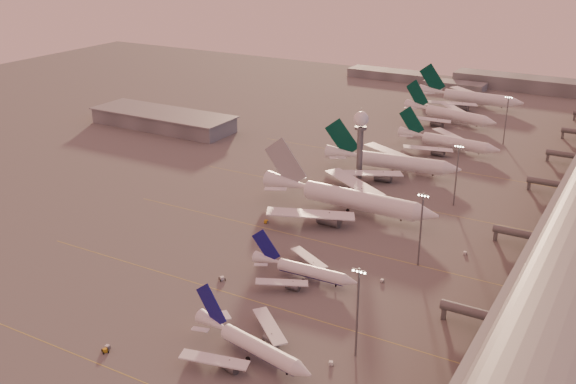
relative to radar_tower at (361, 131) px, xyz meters
The scene contains 25 objects.
ground 121.92m from the radar_tower, 92.39° to the right, with size 700.00×700.00×0.00m, color #585555.
taxiway_markings 71.83m from the radar_tower, 68.66° to the right, with size 180.00×185.25×0.02m.
hangar 127.68m from the radar_tower, behind, with size 82.00×27.00×8.50m.
radar_tower is the anchor object (origin of this frame).
mast_a 131.38m from the radar_tower, 66.17° to the right, with size 3.60×0.56×25.00m.
mast_b 82.32m from the radar_tower, 52.43° to the right, with size 3.60×0.56×25.00m.
mast_c 46.66m from the radar_tower, 12.53° to the right, with size 3.60×0.56×25.00m.
mast_d 91.11m from the radar_tower, 61.74° to the left, with size 3.60×0.56×25.00m.
distant_horizon 205.86m from the radar_tower, 90.67° to the left, with size 165.00×37.50×9.00m.
narrowbody_near 138.24m from the radar_tower, 77.11° to the right, with size 39.03×30.85×15.40m.
narrowbody_mid 96.30m from the radar_tower, 76.07° to the right, with size 36.01×28.74×14.07m.
widebody_white 42.60m from the radar_tower, 71.90° to the right, with size 72.57×58.15×25.53m.
greentail_a 23.58m from the radar_tower, 52.02° to the left, with size 61.71×49.56×22.46m.
greentail_b 63.17m from the radar_tower, 68.91° to the left, with size 52.59×42.30×19.11m.
greentail_c 107.51m from the radar_tower, 86.09° to the left, with size 56.64×45.19×20.96m.
greentail_d 149.67m from the radar_tower, 87.39° to the left, with size 65.12×52.57×23.65m.
gsv_truck_a 150.36m from the radar_tower, 91.33° to the right, with size 5.51×2.45×2.16m.
gsv_tug_near 151.95m from the radar_tower, 91.24° to the right, with size 3.72×4.16×1.02m.
gsv_catering_a 137.15m from the radar_tower, 68.63° to the right, with size 5.20×3.81×3.90m.
gsv_tug_mid 106.52m from the radar_tower, 89.46° to the right, with size 4.62×4.28×1.14m.
gsv_truck_b 94.72m from the radar_tower, 61.18° to the right, with size 4.95×1.97×1.98m.
gsv_truck_c 64.82m from the radar_tower, 98.63° to the right, with size 6.57×3.50×2.52m.
gsv_catering_b 81.13m from the radar_tower, 39.16° to the right, with size 4.89×2.56×3.89m.
gsv_tug_far 25.90m from the radar_tower, 62.41° to the right, with size 3.49×4.05×0.99m.
gsv_truck_d 40.63m from the radar_tower, behind, with size 2.34×6.02×2.43m.
Camera 1 is at (114.53, -133.31, 101.42)m, focal length 42.00 mm.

